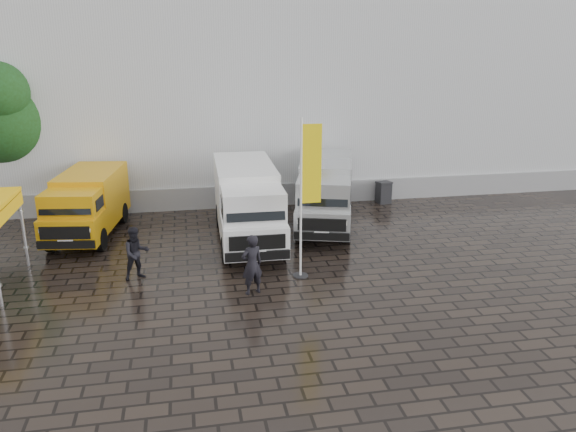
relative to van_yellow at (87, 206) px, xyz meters
name	(u,v)px	position (x,y,z in m)	size (l,w,h in m)	color
ground	(305,273)	(7.41, -5.14, -1.19)	(120.00, 120.00, 0.00)	black
exhibition_hall	(281,63)	(9.41, 10.86, 4.81)	(44.00, 16.00, 12.00)	silver
hall_plinth	(311,193)	(9.41, 2.81, -0.69)	(44.00, 0.15, 1.00)	gray
van_yellow	(87,206)	(0.00, 0.00, 0.00)	(1.99, 5.17, 2.39)	orange
van_white	(247,205)	(5.95, -1.68, 0.20)	(2.14, 6.42, 2.78)	white
van_silver	(325,194)	(9.25, -0.44, 0.12)	(2.02, 6.05, 2.62)	#B7BABC
flagpole	(307,190)	(7.40, -5.31, 1.65)	(0.88, 0.50, 5.09)	black
tree	(1,113)	(-3.71, 3.83, 3.12)	(3.75, 3.88, 6.73)	black
wheelie_bin	(384,192)	(12.73, 2.27, -0.69)	(0.61, 0.61, 1.01)	black
person_front	(252,265)	(5.54, -6.30, -0.27)	(0.68, 0.44, 1.85)	black
person_tent	(136,253)	(2.10, -4.53, -0.34)	(0.83, 0.65, 1.72)	black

